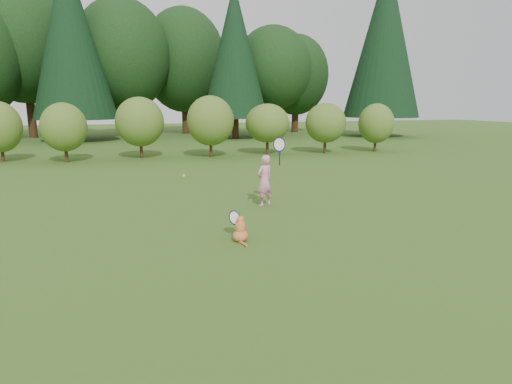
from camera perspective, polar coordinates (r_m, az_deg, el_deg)
name	(u,v)px	position (r m, az deg, el deg)	size (l,w,h in m)	color
ground	(258,236)	(8.32, 0.32, -5.88)	(100.00, 100.00, 0.00)	#265116
shrub_row	(176,128)	(20.73, -10.68, 8.41)	(28.00, 3.00, 2.80)	#4C6A21
woodland_backdrop	(154,27)	(31.06, -13.44, 20.62)	(48.00, 10.00, 15.00)	black
child	(265,179)	(10.61, 1.22, 1.69)	(0.76, 0.50, 1.91)	pink
cat	(240,228)	(7.97, -2.15, -4.78)	(0.44, 0.74, 0.66)	#D35F28
tennis_ball	(184,176)	(8.59, -9.61, 2.15)	(0.06, 0.06, 0.06)	#A8DB19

